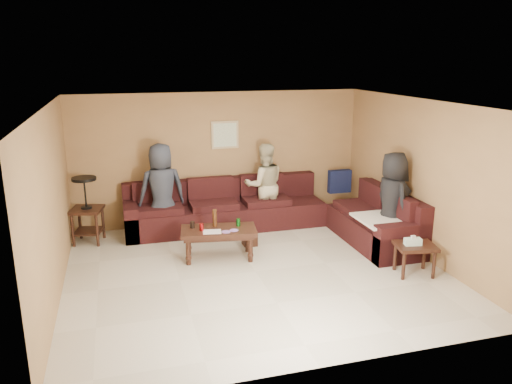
{
  "coord_description": "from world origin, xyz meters",
  "views": [
    {
      "loc": [
        -1.87,
        -6.67,
        3.14
      ],
      "look_at": [
        0.25,
        0.85,
        1.0
      ],
      "focal_mm": 35.0,
      "sensor_mm": 36.0,
      "label": 1
    }
  ],
  "objects_px": {
    "sectional_sofa": "(276,216)",
    "person_left": "(162,190)",
    "person_right": "(392,201)",
    "coffee_table": "(218,233)",
    "side_table_right": "(415,249)",
    "person_middle": "(264,185)",
    "waste_bin": "(250,238)",
    "end_table_left": "(87,209)"
  },
  "relations": [
    {
      "from": "sectional_sofa",
      "to": "side_table_right",
      "type": "xyz_separation_m",
      "value": [
        1.42,
        -2.24,
        0.08
      ]
    },
    {
      "from": "waste_bin",
      "to": "person_left",
      "type": "height_order",
      "value": "person_left"
    },
    {
      "from": "person_left",
      "to": "sectional_sofa",
      "type": "bearing_deg",
      "value": 160.11
    },
    {
      "from": "sectional_sofa",
      "to": "person_right",
      "type": "height_order",
      "value": "person_right"
    },
    {
      "from": "end_table_left",
      "to": "person_middle",
      "type": "xyz_separation_m",
      "value": [
        3.2,
        0.05,
        0.18
      ]
    },
    {
      "from": "coffee_table",
      "to": "person_middle",
      "type": "bearing_deg",
      "value": 49.25
    },
    {
      "from": "waste_bin",
      "to": "person_middle",
      "type": "height_order",
      "value": "person_middle"
    },
    {
      "from": "waste_bin",
      "to": "person_left",
      "type": "xyz_separation_m",
      "value": [
        -1.36,
        0.9,
        0.71
      ]
    },
    {
      "from": "end_table_left",
      "to": "coffee_table",
      "type": "bearing_deg",
      "value": -32.64
    },
    {
      "from": "person_middle",
      "to": "person_left",
      "type": "bearing_deg",
      "value": 5.63
    },
    {
      "from": "coffee_table",
      "to": "side_table_right",
      "type": "distance_m",
      "value": 3.0
    },
    {
      "from": "coffee_table",
      "to": "person_right",
      "type": "bearing_deg",
      "value": -7.74
    },
    {
      "from": "person_middle",
      "to": "person_right",
      "type": "xyz_separation_m",
      "value": [
        1.67,
        -1.74,
        0.04
      ]
    },
    {
      "from": "sectional_sofa",
      "to": "person_middle",
      "type": "relative_size",
      "value": 2.94
    },
    {
      "from": "person_right",
      "to": "end_table_left",
      "type": "bearing_deg",
      "value": 70.23
    },
    {
      "from": "coffee_table",
      "to": "waste_bin",
      "type": "height_order",
      "value": "coffee_table"
    },
    {
      "from": "sectional_sofa",
      "to": "person_left",
      "type": "distance_m",
      "value": 2.09
    },
    {
      "from": "end_table_left",
      "to": "side_table_right",
      "type": "relative_size",
      "value": 1.81
    },
    {
      "from": "sectional_sofa",
      "to": "person_left",
      "type": "height_order",
      "value": "person_left"
    },
    {
      "from": "coffee_table",
      "to": "person_right",
      "type": "height_order",
      "value": "person_right"
    },
    {
      "from": "person_middle",
      "to": "sectional_sofa",
      "type": "bearing_deg",
      "value": 102.13
    },
    {
      "from": "sectional_sofa",
      "to": "waste_bin",
      "type": "relative_size",
      "value": 17.42
    },
    {
      "from": "coffee_table",
      "to": "person_middle",
      "type": "height_order",
      "value": "person_middle"
    },
    {
      "from": "coffee_table",
      "to": "side_table_right",
      "type": "xyz_separation_m",
      "value": [
        2.65,
        -1.39,
        -0.01
      ]
    },
    {
      "from": "person_left",
      "to": "person_right",
      "type": "bearing_deg",
      "value": 147.75
    },
    {
      "from": "person_middle",
      "to": "side_table_right",
      "type": "bearing_deg",
      "value": 122.65
    },
    {
      "from": "end_table_left",
      "to": "person_left",
      "type": "height_order",
      "value": "person_left"
    },
    {
      "from": "side_table_right",
      "to": "person_left",
      "type": "height_order",
      "value": "person_left"
    },
    {
      "from": "sectional_sofa",
      "to": "end_table_left",
      "type": "bearing_deg",
      "value": 172.13
    },
    {
      "from": "side_table_right",
      "to": "person_middle",
      "type": "distance_m",
      "value": 3.14
    },
    {
      "from": "sectional_sofa",
      "to": "end_table_left",
      "type": "relative_size",
      "value": 4.0
    },
    {
      "from": "person_left",
      "to": "person_right",
      "type": "height_order",
      "value": "person_left"
    },
    {
      "from": "sectional_sofa",
      "to": "person_middle",
      "type": "distance_m",
      "value": 0.69
    },
    {
      "from": "sectional_sofa",
      "to": "side_table_right",
      "type": "distance_m",
      "value": 2.65
    },
    {
      "from": "person_right",
      "to": "person_middle",
      "type": "bearing_deg",
      "value": 43.24
    },
    {
      "from": "side_table_right",
      "to": "person_right",
      "type": "distance_m",
      "value": 1.1
    },
    {
      "from": "side_table_right",
      "to": "person_left",
      "type": "bearing_deg",
      "value": 141.6
    },
    {
      "from": "side_table_right",
      "to": "person_right",
      "type": "xyz_separation_m",
      "value": [
        0.18,
        1.0,
        0.42
      ]
    },
    {
      "from": "sectional_sofa",
      "to": "person_right",
      "type": "distance_m",
      "value": 2.08
    },
    {
      "from": "coffee_table",
      "to": "person_left",
      "type": "relative_size",
      "value": 0.75
    },
    {
      "from": "coffee_table",
      "to": "sectional_sofa",
      "type": "bearing_deg",
      "value": 34.52
    },
    {
      "from": "coffee_table",
      "to": "waste_bin",
      "type": "distance_m",
      "value": 0.79
    }
  ]
}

